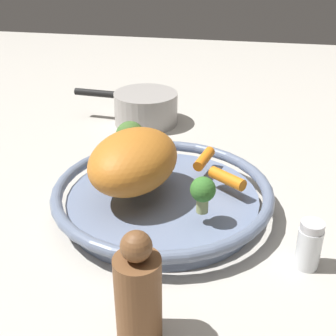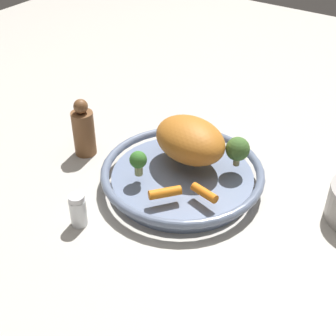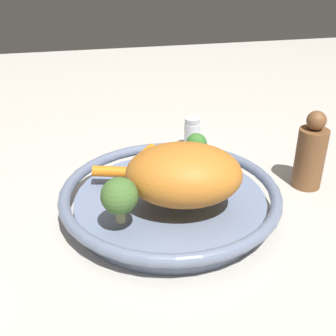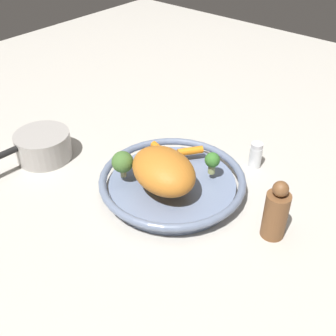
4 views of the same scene
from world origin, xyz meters
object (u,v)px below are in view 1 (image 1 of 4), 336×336
at_px(broccoli_floret_edge, 130,136).
at_px(roast_chicken_piece, 133,161).
at_px(salt_shaker, 309,245).
at_px(serving_bowl, 163,197).
at_px(broccoli_floret_large, 203,191).
at_px(saucepan, 145,108).
at_px(baby_carrot_right, 227,179).
at_px(baby_carrot_back, 204,159).
at_px(pepper_mill, 138,294).

bearing_deg(broccoli_floret_edge, roast_chicken_piece, 107.85).
height_order(broccoli_floret_edge, salt_shaker, broccoli_floret_edge).
bearing_deg(serving_bowl, broccoli_floret_large, 138.08).
xyz_separation_m(broccoli_floret_edge, saucepan, (0.04, -0.26, -0.05)).
xyz_separation_m(baby_carrot_right, broccoli_floret_edge, (0.17, -0.06, 0.03)).
bearing_deg(saucepan, serving_bowl, 107.58).
xyz_separation_m(baby_carrot_back, baby_carrot_right, (-0.04, 0.06, 0.00)).
bearing_deg(pepper_mill, serving_bowl, -84.41).
distance_m(roast_chicken_piece, baby_carrot_right, 0.15).
height_order(serving_bowl, broccoli_floret_edge, broccoli_floret_edge).
distance_m(baby_carrot_right, salt_shaker, 0.17).
height_order(pepper_mill, saucepan, pepper_mill).
distance_m(broccoli_floret_edge, salt_shaker, 0.35).
bearing_deg(roast_chicken_piece, serving_bowl, -167.28).
distance_m(serving_bowl, baby_carrot_right, 0.11).
bearing_deg(pepper_mill, saucepan, -77.33).
relative_size(baby_carrot_right, broccoli_floret_edge, 0.98).
bearing_deg(baby_carrot_back, broccoli_floret_large, 95.71).
relative_size(baby_carrot_right, saucepan, 0.26).
bearing_deg(roast_chicken_piece, broccoli_floret_edge, -72.15).
height_order(broccoli_floret_edge, saucepan, broccoli_floret_edge).
bearing_deg(salt_shaker, saucepan, -54.00).
relative_size(broccoli_floret_large, salt_shaker, 0.78).
height_order(serving_bowl, broccoli_floret_large, broccoli_floret_large).
bearing_deg(salt_shaker, broccoli_floret_edge, -32.66).
relative_size(baby_carrot_back, broccoli_floret_large, 1.09).
bearing_deg(pepper_mill, broccoli_floret_large, -103.09).
height_order(roast_chicken_piece, saucepan, roast_chicken_piece).
height_order(baby_carrot_right, broccoli_floret_large, broccoli_floret_large).
relative_size(serving_bowl, saucepan, 1.42).
distance_m(baby_carrot_right, broccoli_floret_edge, 0.19).
bearing_deg(broccoli_floret_large, salt_shaker, 166.26).
bearing_deg(serving_bowl, roast_chicken_piece, 12.72).
distance_m(baby_carrot_back, broccoli_floret_large, 0.15).
bearing_deg(pepper_mill, baby_carrot_back, -95.01).
height_order(broccoli_floret_edge, pepper_mill, pepper_mill).
xyz_separation_m(baby_carrot_right, salt_shaker, (-0.12, 0.12, -0.02)).
xyz_separation_m(baby_carrot_right, pepper_mill, (0.07, 0.28, 0.01)).
xyz_separation_m(broccoli_floret_large, salt_shaker, (-0.15, 0.04, -0.04)).
bearing_deg(serving_bowl, baby_carrot_back, -122.49).
distance_m(baby_carrot_back, broccoli_floret_edge, 0.13).
xyz_separation_m(baby_carrot_back, pepper_mill, (0.03, 0.34, 0.01)).
bearing_deg(baby_carrot_back, broccoli_floret_edge, -0.60).
bearing_deg(salt_shaker, baby_carrot_back, -48.90).
bearing_deg(baby_carrot_back, saucepan, -57.97).
bearing_deg(saucepan, salt_shaker, 126.00).
distance_m(roast_chicken_piece, broccoli_floret_edge, 0.10).
relative_size(baby_carrot_right, broccoli_floret_large, 1.17).
relative_size(roast_chicken_piece, baby_carrot_right, 2.63).
bearing_deg(roast_chicken_piece, saucepan, -79.25).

